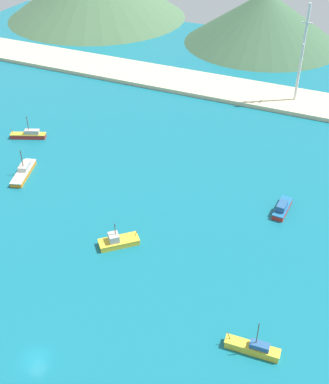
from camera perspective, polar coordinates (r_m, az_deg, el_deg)
ground at (r=99.62m, az=-4.37°, el=-5.89°), size 260.00×280.00×0.50m
fishing_boat_0 at (r=98.48m, az=-5.39°, el=-5.66°), size 7.92×7.60×5.48m
fishing_boat_1 at (r=82.05m, az=10.19°, el=-17.26°), size 8.80×2.44×6.80m
fishing_boat_2 at (r=109.29m, az=13.41°, el=-1.79°), size 2.75×8.11×2.61m
fishing_boat_6 at (r=138.31m, az=-15.34°, el=6.38°), size 9.41×5.49×6.37m
fishing_boat_7 at (r=122.84m, az=-15.91°, el=2.29°), size 5.98×11.31×6.51m
beach_strip at (r=160.98m, az=8.94°, el=11.35°), size 247.00×17.79×1.20m
hill_central at (r=204.16m, az=11.42°, el=19.11°), size 60.95×60.95×19.78m
radio_tower at (r=152.62m, az=15.55°, el=14.99°), size 2.95×2.36×29.45m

